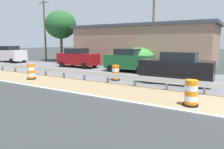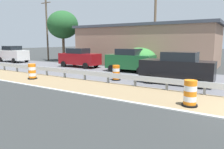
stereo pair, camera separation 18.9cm
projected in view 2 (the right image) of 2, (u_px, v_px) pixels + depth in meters
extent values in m
cube|color=slate|center=(205.00, 88.00, 11.12)|extent=(0.12, 0.12, 0.70)
cube|color=slate|center=(167.00, 84.00, 12.18)|extent=(0.12, 0.12, 0.70)
cube|color=slate|center=(135.00, 81.00, 13.24)|extent=(0.12, 0.12, 0.70)
cube|color=slate|center=(108.00, 78.00, 14.30)|extent=(0.12, 0.12, 0.70)
cube|color=slate|center=(85.00, 75.00, 15.36)|extent=(0.12, 0.12, 0.70)
cube|color=slate|center=(65.00, 73.00, 16.43)|extent=(0.12, 0.12, 0.70)
cube|color=slate|center=(47.00, 71.00, 17.49)|extent=(0.12, 0.12, 0.70)
cube|color=slate|center=(31.00, 69.00, 18.55)|extent=(0.12, 0.12, 0.70)
cube|color=slate|center=(17.00, 68.00, 19.61)|extent=(0.12, 0.12, 0.70)
cube|color=slate|center=(4.00, 67.00, 20.67)|extent=(0.12, 0.12, 0.70)
cylinder|color=orange|center=(190.00, 103.00, 9.22)|extent=(0.54, 0.54, 0.23)
cylinder|color=white|center=(190.00, 98.00, 9.18)|extent=(0.54, 0.54, 0.23)
cylinder|color=orange|center=(190.00, 93.00, 9.14)|extent=(0.54, 0.54, 0.23)
cylinder|color=white|center=(190.00, 88.00, 9.11)|extent=(0.54, 0.54, 0.23)
cylinder|color=orange|center=(191.00, 83.00, 9.07)|extent=(0.54, 0.54, 0.23)
cylinder|color=black|center=(189.00, 105.00, 9.23)|extent=(0.67, 0.67, 0.08)
cylinder|color=orange|center=(116.00, 79.00, 15.36)|extent=(0.51, 0.51, 0.22)
cylinder|color=white|center=(116.00, 76.00, 15.32)|extent=(0.51, 0.51, 0.22)
cylinder|color=orange|center=(116.00, 73.00, 15.29)|extent=(0.51, 0.51, 0.22)
cylinder|color=white|center=(116.00, 70.00, 15.25)|extent=(0.51, 0.51, 0.22)
cylinder|color=orange|center=(116.00, 67.00, 15.22)|extent=(0.51, 0.51, 0.22)
cylinder|color=black|center=(116.00, 80.00, 15.37)|extent=(0.64, 0.64, 0.08)
cylinder|color=orange|center=(32.00, 77.00, 15.87)|extent=(0.55, 0.55, 0.23)
cylinder|color=white|center=(32.00, 74.00, 15.83)|extent=(0.55, 0.55, 0.23)
cylinder|color=orange|center=(32.00, 71.00, 15.80)|extent=(0.55, 0.55, 0.23)
cylinder|color=white|center=(32.00, 68.00, 15.76)|extent=(0.55, 0.55, 0.23)
cylinder|color=orange|center=(32.00, 65.00, 15.73)|extent=(0.55, 0.55, 0.23)
cylinder|color=black|center=(33.00, 78.00, 15.88)|extent=(0.68, 0.68, 0.08)
cube|color=#195128|center=(130.00, 62.00, 19.51)|extent=(2.04, 4.38, 1.24)
cube|color=black|center=(129.00, 52.00, 19.46)|extent=(1.79, 2.04, 0.56)
cylinder|color=black|center=(149.00, 68.00, 19.70)|extent=(0.24, 0.65, 0.64)
cylinder|color=black|center=(140.00, 71.00, 18.06)|extent=(0.24, 0.65, 0.64)
cylinder|color=black|center=(121.00, 66.00, 21.15)|extent=(0.24, 0.65, 0.64)
cylinder|color=black|center=(112.00, 68.00, 19.50)|extent=(0.24, 0.65, 0.64)
cube|color=maroon|center=(80.00, 59.00, 23.05)|extent=(1.80, 4.65, 1.17)
cube|color=black|center=(78.00, 51.00, 23.01)|extent=(1.61, 2.14, 0.56)
cylinder|color=black|center=(96.00, 64.00, 23.08)|extent=(0.22, 0.64, 0.64)
cylinder|color=black|center=(86.00, 66.00, 21.60)|extent=(0.22, 0.64, 0.64)
cylinder|color=black|center=(75.00, 63.00, 24.68)|extent=(0.22, 0.64, 0.64)
cylinder|color=black|center=(64.00, 64.00, 23.19)|extent=(0.22, 0.64, 0.64)
cube|color=black|center=(176.00, 70.00, 13.91)|extent=(1.83, 4.66, 1.23)
cube|color=black|center=(180.00, 56.00, 13.68)|extent=(1.60, 2.16, 0.56)
cylinder|color=black|center=(149.00, 79.00, 14.05)|extent=(0.24, 0.65, 0.64)
cylinder|color=black|center=(158.00, 75.00, 15.50)|extent=(0.24, 0.65, 0.64)
cylinder|color=black|center=(198.00, 84.00, 12.51)|extent=(0.24, 0.65, 0.64)
cylinder|color=black|center=(203.00, 79.00, 13.96)|extent=(0.24, 0.65, 0.64)
cube|color=silver|center=(13.00, 55.00, 28.76)|extent=(1.97, 4.76, 1.29)
cube|color=black|center=(12.00, 48.00, 28.72)|extent=(1.70, 2.22, 0.56)
cylinder|color=black|center=(26.00, 60.00, 28.74)|extent=(0.24, 0.65, 0.64)
cylinder|color=black|center=(14.00, 61.00, 27.25)|extent=(0.24, 0.65, 0.64)
cylinder|color=black|center=(13.00, 59.00, 30.46)|extent=(0.24, 0.65, 0.64)
cylinder|color=black|center=(1.00, 60.00, 28.97)|extent=(0.24, 0.65, 0.64)
cube|color=#93705B|center=(145.00, 46.00, 25.62)|extent=(6.98, 16.00, 4.39)
cube|color=#3D424C|center=(146.00, 26.00, 25.25)|extent=(7.26, 16.64, 0.30)
cylinder|color=brown|center=(155.00, 29.00, 21.50)|extent=(0.24, 0.24, 8.00)
cylinder|color=brown|center=(47.00, 30.00, 30.46)|extent=(0.24, 0.24, 8.64)
cube|color=brown|center=(46.00, 3.00, 29.87)|extent=(0.12, 1.80, 0.10)
ellipsoid|color=#337533|center=(139.00, 59.00, 20.71)|extent=(3.43, 3.43, 2.18)
cylinder|color=brown|center=(64.00, 49.00, 30.01)|extent=(0.36, 0.36, 3.35)
ellipsoid|color=#1E4C23|center=(63.00, 25.00, 29.49)|extent=(4.24, 4.24, 3.82)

